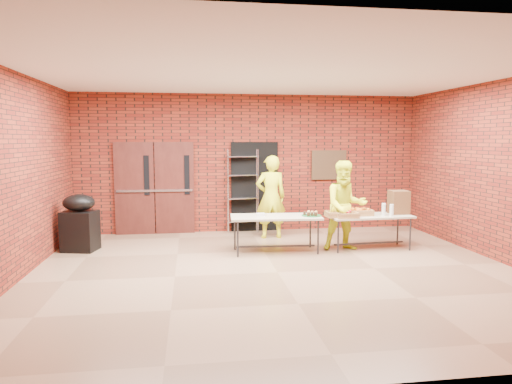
# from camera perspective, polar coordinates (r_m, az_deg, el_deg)

# --- Properties ---
(room) EXTENTS (8.08, 7.08, 3.28)m
(room) POSITION_cam_1_polar(r_m,az_deg,el_deg) (7.26, 2.78, 2.19)
(room) COLOR brown
(room) RESTS_ON ground
(double_doors) EXTENTS (1.78, 0.12, 2.10)m
(double_doors) POSITION_cam_1_polar(r_m,az_deg,el_deg) (10.64, -12.52, 0.48)
(double_doors) COLOR #461B14
(double_doors) RESTS_ON room
(dark_doorway) EXTENTS (1.10, 0.06, 2.10)m
(dark_doorway) POSITION_cam_1_polar(r_m,az_deg,el_deg) (10.73, -0.19, 0.67)
(dark_doorway) COLOR black
(dark_doorway) RESTS_ON room
(bronze_plaque) EXTENTS (0.85, 0.04, 0.70)m
(bronze_plaque) POSITION_cam_1_polar(r_m,az_deg,el_deg) (11.07, 9.09, 3.36)
(bronze_plaque) COLOR #3C2A18
(bronze_plaque) RESTS_ON room
(wire_rack) EXTENTS (0.73, 0.32, 1.93)m
(wire_rack) POSITION_cam_1_polar(r_m,az_deg,el_deg) (10.57, -1.67, 0.10)
(wire_rack) COLOR #B0B1B7
(wire_rack) RESTS_ON room
(table_left) EXTENTS (1.75, 0.81, 0.70)m
(table_left) POSITION_cam_1_polar(r_m,az_deg,el_deg) (8.73, 2.48, -3.39)
(table_left) COLOR tan
(table_left) RESTS_ON room
(table_right) EXTENTS (1.67, 0.77, 0.67)m
(table_right) POSITION_cam_1_polar(r_m,az_deg,el_deg) (9.28, 14.01, -3.17)
(table_right) COLOR tan
(table_right) RESTS_ON room
(basket_bananas) EXTENTS (0.42, 0.33, 0.13)m
(basket_bananas) POSITION_cam_1_polar(r_m,az_deg,el_deg) (8.94, 10.09, -2.70)
(basket_bananas) COLOR #A87743
(basket_bananas) RESTS_ON table_right
(basket_oranges) EXTENTS (0.47, 0.36, 0.15)m
(basket_oranges) POSITION_cam_1_polar(r_m,az_deg,el_deg) (9.22, 12.81, -2.44)
(basket_oranges) COLOR #A87743
(basket_oranges) RESTS_ON table_right
(basket_apples) EXTENTS (0.41, 0.32, 0.13)m
(basket_apples) POSITION_cam_1_polar(r_m,az_deg,el_deg) (8.89, 11.24, -2.79)
(basket_apples) COLOR #A87743
(basket_apples) RESTS_ON table_right
(muffin_tray) EXTENTS (0.37, 0.37, 0.09)m
(muffin_tray) POSITION_cam_1_polar(r_m,az_deg,el_deg) (8.78, 6.95, -2.71)
(muffin_tray) COLOR #165525
(muffin_tray) RESTS_ON table_left
(napkin_box) EXTENTS (0.16, 0.11, 0.05)m
(napkin_box) POSITION_cam_1_polar(r_m,az_deg,el_deg) (8.71, 0.58, -2.84)
(napkin_box) COLOR silver
(napkin_box) RESTS_ON table_left
(coffee_dispenser) EXTENTS (0.35, 0.32, 0.47)m
(coffee_dispenser) POSITION_cam_1_polar(r_m,az_deg,el_deg) (9.59, 17.41, -1.22)
(coffee_dispenser) COLOR brown
(coffee_dispenser) RESTS_ON table_right
(cup_stack_front) EXTENTS (0.08, 0.08, 0.23)m
(cup_stack_front) POSITION_cam_1_polar(r_m,az_deg,el_deg) (9.28, 15.67, -2.15)
(cup_stack_front) COLOR silver
(cup_stack_front) RESTS_ON table_right
(cup_stack_mid) EXTENTS (0.08, 0.08, 0.23)m
(cup_stack_mid) POSITION_cam_1_polar(r_m,az_deg,el_deg) (9.23, 16.59, -2.21)
(cup_stack_mid) COLOR silver
(cup_stack_mid) RESTS_ON table_right
(cup_stack_back) EXTENTS (0.08, 0.08, 0.23)m
(cup_stack_back) POSITION_cam_1_polar(r_m,az_deg,el_deg) (9.35, 15.67, -2.08)
(cup_stack_back) COLOR silver
(cup_stack_back) RESTS_ON table_right
(covered_grill) EXTENTS (0.71, 0.63, 1.11)m
(covered_grill) POSITION_cam_1_polar(r_m,az_deg,el_deg) (9.49, -21.17, -3.57)
(covered_grill) COLOR black
(covered_grill) RESTS_ON room
(volunteer_woman) EXTENTS (0.68, 0.46, 1.81)m
(volunteer_woman) POSITION_cam_1_polar(r_m,az_deg,el_deg) (9.96, 1.87, -0.62)
(volunteer_woman) COLOR yellow
(volunteer_woman) RESTS_ON room
(volunteer_man) EXTENTS (0.87, 0.69, 1.75)m
(volunteer_man) POSITION_cam_1_polar(r_m,az_deg,el_deg) (9.04, 11.10, -1.69)
(volunteer_man) COLOR yellow
(volunteer_man) RESTS_ON room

